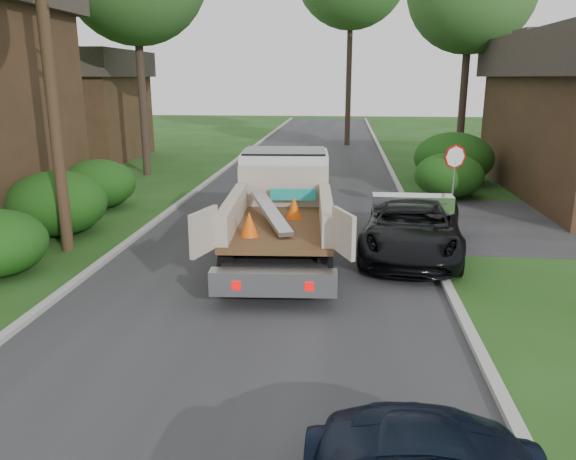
# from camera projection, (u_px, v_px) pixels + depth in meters

# --- Properties ---
(ground) EXTENTS (120.00, 120.00, 0.00)m
(ground) POSITION_uv_depth(u_px,v_px,m) (236.00, 345.00, 9.68)
(ground) COLOR #1C4012
(ground) RESTS_ON ground
(road) EXTENTS (8.00, 90.00, 0.02)m
(road) POSITION_uv_depth(u_px,v_px,m) (290.00, 212.00, 19.29)
(road) COLOR #28282B
(road) RESTS_ON ground
(curb_left) EXTENTS (0.20, 90.00, 0.12)m
(curb_left) POSITION_uv_depth(u_px,v_px,m) (174.00, 207.00, 19.66)
(curb_left) COLOR #9E9E99
(curb_left) RESTS_ON ground
(curb_right) EXTENTS (0.20, 90.00, 0.12)m
(curb_right) POSITION_uv_depth(u_px,v_px,m) (411.00, 213.00, 18.88)
(curb_right) COLOR #9E9E99
(curb_right) RESTS_ON ground
(stop_sign) EXTENTS (0.71, 0.32, 2.48)m
(stop_sign) POSITION_uv_depth(u_px,v_px,m) (454.00, 167.00, 17.37)
(stop_sign) COLOR slate
(stop_sign) RESTS_ON ground
(utility_pole) EXTENTS (2.42, 1.25, 10.00)m
(utility_pole) POSITION_uv_depth(u_px,v_px,m) (47.00, 47.00, 13.63)
(utility_pole) COLOR #382619
(utility_pole) RESTS_ON ground
(house_left_far) EXTENTS (7.56, 7.56, 6.00)m
(house_left_far) POSITION_uv_depth(u_px,v_px,m) (70.00, 104.00, 31.29)
(house_left_far) COLOR #372716
(house_left_far) RESTS_ON ground
(hedge_left_b) EXTENTS (2.86, 2.86, 1.87)m
(hedge_left_b) POSITION_uv_depth(u_px,v_px,m) (57.00, 203.00, 16.30)
(hedge_left_b) COLOR #104510
(hedge_left_b) RESTS_ON ground
(hedge_left_c) EXTENTS (2.60, 2.60, 1.70)m
(hedge_left_c) POSITION_uv_depth(u_px,v_px,m) (98.00, 184.00, 19.71)
(hedge_left_c) COLOR #104510
(hedge_left_c) RESTS_ON ground
(hedge_right_a) EXTENTS (2.60, 2.60, 1.70)m
(hedge_right_a) POSITION_uv_depth(u_px,v_px,m) (449.00, 175.00, 21.40)
(hedge_right_a) COLOR #104510
(hedge_right_a) RESTS_ON ground
(hedge_right_b) EXTENTS (3.38, 3.38, 2.21)m
(hedge_right_b) POSITION_uv_depth(u_px,v_px,m) (453.00, 158.00, 24.14)
(hedge_right_b) COLOR #104510
(hedge_right_b) RESTS_ON ground
(flatbed_truck) EXTENTS (3.14, 6.79, 2.52)m
(flatbed_truck) POSITION_uv_depth(u_px,v_px,m) (283.00, 199.00, 14.71)
(flatbed_truck) COLOR black
(flatbed_truck) RESTS_ON ground
(black_pickup) EXTENTS (3.14, 5.55, 1.46)m
(black_pickup) POSITION_uv_depth(u_px,v_px,m) (413.00, 227.00, 14.49)
(black_pickup) COLOR black
(black_pickup) RESTS_ON ground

